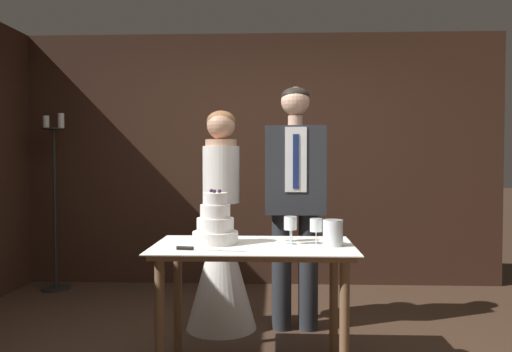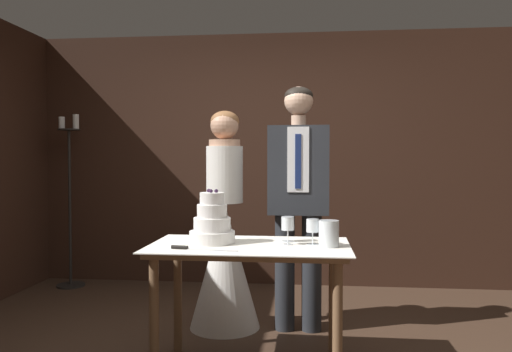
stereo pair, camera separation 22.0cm
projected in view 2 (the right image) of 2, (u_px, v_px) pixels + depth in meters
wall_back at (268, 160)px, 5.21m from camera, size 5.02×0.12×2.59m
cake_table at (249, 262)px, 3.04m from camera, size 1.22×0.70×0.78m
tiered_cake at (212, 224)px, 3.10m from camera, size 0.28×0.28×0.34m
cake_knife at (191, 248)px, 2.87m from camera, size 0.40×0.07×0.02m
wine_glass_near at (288, 225)px, 3.03m from camera, size 0.07×0.07×0.17m
wine_glass_middle at (313, 227)px, 3.03m from camera, size 0.08×0.08×0.16m
wine_glass_far at (288, 224)px, 3.15m from camera, size 0.08×0.08×0.16m
hurricane_candle at (329, 234)px, 2.96m from camera, size 0.12×0.12×0.16m
bride at (225, 247)px, 3.83m from camera, size 0.54×0.54×1.67m
groom at (298, 192)px, 3.76m from camera, size 0.45×0.25×1.84m
candle_stand at (70, 206)px, 5.07m from camera, size 0.28×0.28×1.75m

